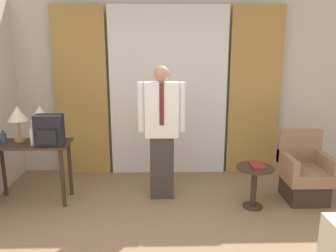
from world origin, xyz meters
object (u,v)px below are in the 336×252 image
table_lamp_left (18,115)px  person (162,128)px  desk (30,155)px  book (257,165)px  bottle_by_lamp (33,136)px  backpack (49,131)px  bottle_near_edge (4,139)px  armchair (304,175)px  table_lamp_right (40,115)px  side_table (254,180)px

table_lamp_left → person: person is taller
desk → book: (2.86, -0.24, -0.08)m
bottle_by_lamp → book: (2.76, -0.15, -0.35)m
backpack → person: 1.39m
table_lamp_left → book: 3.07m
bottle_near_edge → person: person is taller
bottle_by_lamp → backpack: backpack is taller
backpack → armchair: size_ratio=0.43×
person → backpack: bearing=-172.0°
desk → bottle_by_lamp: size_ratio=3.83×
table_lamp_right → book: 2.80m
table_lamp_right → backpack: bearing=-50.7°
bottle_near_edge → side_table: bearing=-3.6°
bottle_by_lamp → backpack: bearing=-6.2°
backpack → bottle_near_edge: bearing=173.8°
desk → backpack: 0.48m
bottle_near_edge → armchair: 3.87m
backpack → desk: bearing=159.5°
table_lamp_left → bottle_near_edge: size_ratio=2.57×
table_lamp_right → side_table: 2.81m
table_lamp_left → bottle_by_lamp: (0.23, -0.18, -0.23)m
table_lamp_left → book: bearing=-6.3°
bottle_near_edge → side_table: 3.16m
table_lamp_left → armchair: (3.69, -0.11, -0.80)m
desk → person: bearing=2.6°
table_lamp_left → person: (1.82, -0.01, -0.17)m
table_lamp_left → side_table: size_ratio=0.84×
table_lamp_right → bottle_near_edge: size_ratio=2.57×
desk → table_lamp_right: (0.14, 0.09, 0.49)m
table_lamp_right → bottle_near_edge: table_lamp_right is taller
desk → table_lamp_right: bearing=32.7°
bottle_by_lamp → book: size_ratio=1.15×
armchair → table_lamp_right: bearing=178.2°
table_lamp_right → armchair: bearing=-1.8°
bottle_by_lamp → armchair: bottle_by_lamp is taller
desk → bottle_near_edge: bearing=-169.7°
bottle_near_edge → armchair: (3.84, 0.04, -0.53)m
desk → table_lamp_left: 0.52m
desk → side_table: 2.85m
table_lamp_right → backpack: (0.17, -0.21, -0.15)m
table_lamp_left → bottle_by_lamp: 0.38m
table_lamp_right → side_table: bearing=-7.1°
book → person: bearing=164.9°
bottle_by_lamp → side_table: (2.73, -0.15, -0.54)m
desk → person: person is taller
table_lamp_left → book: (3.00, -0.33, -0.58)m
person → table_lamp_left: bearing=179.6°
bottle_near_edge → backpack: bearing=-6.2°
person → book: 1.28m
backpack → person: (1.37, 0.19, -0.02)m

